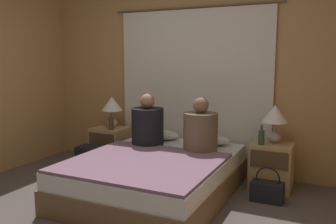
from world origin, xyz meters
TOP-DOWN VIEW (x-y plane):
  - wall_back at (0.00, 1.93)m, footprint 4.49×0.06m
  - curtain_panel at (0.00, 1.87)m, footprint 2.28×0.02m
  - bed at (0.00, 0.82)m, footprint 1.52×1.98m
  - nightstand_left at (-1.10, 1.56)m, footprint 0.45×0.42m
  - nightstand_right at (1.10, 1.56)m, footprint 0.45×0.42m
  - lamp_left at (-1.10, 1.61)m, footprint 0.29×0.29m
  - lamp_right at (1.10, 1.61)m, footprint 0.29×0.29m
  - pillow_left at (-0.34, 1.62)m, footprint 0.49×0.31m
  - pillow_right at (0.34, 1.62)m, footprint 0.49×0.31m
  - blanket_on_bed at (0.00, 0.53)m, footprint 1.46×1.34m
  - person_left_in_bed at (-0.33, 1.24)m, footprint 0.39×0.39m
  - person_right_in_bed at (0.35, 1.24)m, footprint 0.39×0.39m
  - beer_bottle_on_left_stand at (-1.01, 1.45)m, footprint 0.07×0.07m
  - beer_bottle_on_right_stand at (0.99, 1.45)m, footprint 0.07×0.07m
  - backpack_on_floor at (-1.10, 1.09)m, footprint 0.31×0.25m
  - handbag_on_floor at (1.13, 1.15)m, footprint 0.33×0.18m

SIDE VIEW (x-z plane):
  - handbag_on_floor at x=1.13m, z-range -0.07..0.30m
  - backpack_on_floor at x=-1.10m, z-range 0.02..0.38m
  - bed at x=0.00m, z-range 0.00..0.42m
  - nightstand_left at x=-1.10m, z-range 0.00..0.52m
  - nightstand_right at x=1.10m, z-range 0.00..0.52m
  - blanket_on_bed at x=0.00m, z-range 0.42..0.45m
  - pillow_left at x=-0.34m, z-range 0.42..0.54m
  - pillow_right at x=0.34m, z-range 0.42..0.54m
  - beer_bottle_on_right_stand at x=0.99m, z-range 0.50..0.72m
  - beer_bottle_on_left_stand at x=-1.01m, z-range 0.50..0.73m
  - person_right_in_bed at x=0.35m, z-range 0.36..0.98m
  - person_left_in_bed at x=-0.33m, z-range 0.36..0.99m
  - lamp_left at x=-1.10m, z-range 0.60..1.03m
  - lamp_right at x=1.10m, z-range 0.60..1.03m
  - curtain_panel at x=0.00m, z-range 0.00..2.13m
  - wall_back at x=0.00m, z-range 0.00..2.50m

